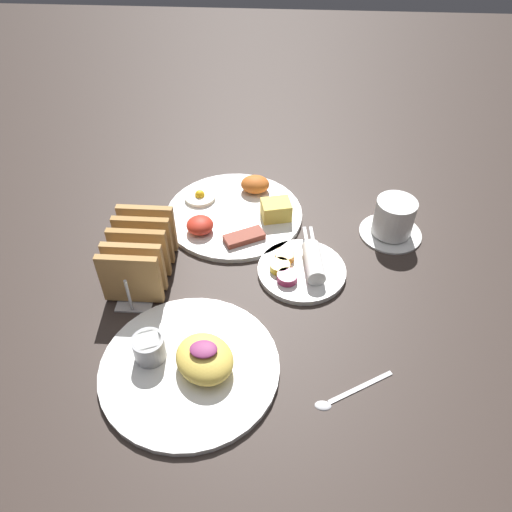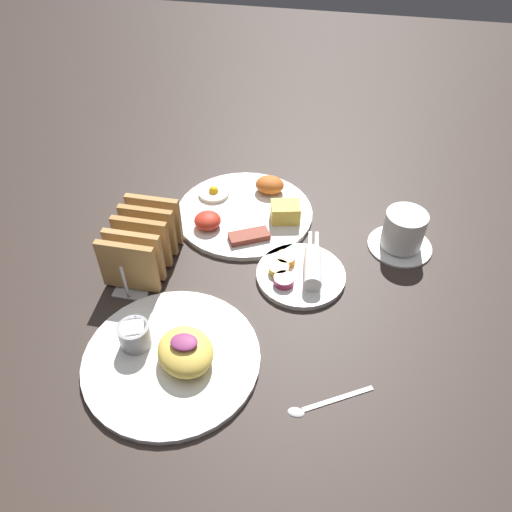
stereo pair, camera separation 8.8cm
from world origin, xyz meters
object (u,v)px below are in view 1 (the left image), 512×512
at_px(plate_breakfast, 236,212).
at_px(coffee_cup, 393,220).
at_px(toast_rack, 140,254).
at_px(plate_condiments, 302,268).
at_px(plate_foreground, 190,363).

height_order(plate_breakfast, coffee_cup, coffee_cup).
xyz_separation_m(toast_rack, coffee_cup, (0.45, 0.14, -0.01)).
height_order(plate_breakfast, plate_condiments, plate_breakfast).
bearing_deg(toast_rack, plate_breakfast, 49.78).
xyz_separation_m(plate_breakfast, plate_condiments, (0.13, -0.15, 0.00)).
bearing_deg(plate_condiments, plate_foreground, -127.86).
relative_size(plate_foreground, coffee_cup, 2.24).
height_order(plate_breakfast, plate_foreground, plate_foreground).
bearing_deg(plate_breakfast, plate_condiments, -49.31).
relative_size(plate_foreground, toast_rack, 1.49).
bearing_deg(plate_breakfast, coffee_cup, -6.90).
bearing_deg(plate_foreground, coffee_cup, 44.31).
bearing_deg(plate_condiments, plate_breakfast, 130.69).
bearing_deg(plate_condiments, toast_rack, -175.42).
distance_m(plate_breakfast, plate_condiments, 0.20).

